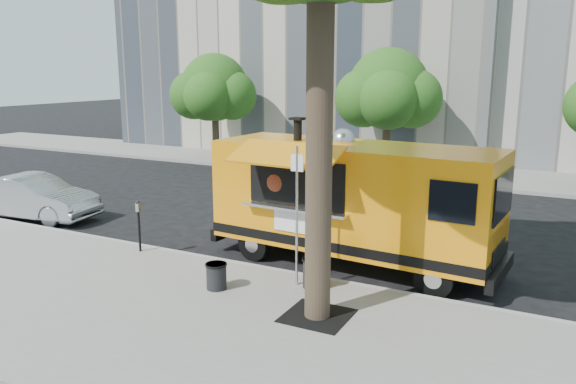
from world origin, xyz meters
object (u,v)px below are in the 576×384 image
Objects in this scene: far_tree_b at (388,89)px; trash_bin_right at (216,275)px; parking_meter at (139,220)px; sedan at (34,197)px; sign_post at (297,208)px; far_tree_a at (214,88)px; trash_bin_left at (314,272)px; food_truck at (352,199)px.

far_tree_b reaches higher than trash_bin_right.
parking_meter is 5.74m from sedan.
trash_bin_right is (-1.40, -0.99, -1.40)m from sign_post.
far_tree_b is 9.92× the size of trash_bin_right.
trash_bin_left is at bearing -49.15° from far_tree_a.
far_tree_b is at bearing 100.15° from sign_post.
far_tree_b reaches higher than sedan.
sign_post is 4.73× the size of trash_bin_left.
far_tree_b is at bearing 94.32° from trash_bin_right.
far_tree_a is 4.01× the size of parking_meter.
far_tree_b is 14.48m from parking_meter.
trash_bin_left is 2.07m from trash_bin_right.
trash_bin_right is at bearing -85.68° from far_tree_b.
food_truck is 10.60m from sedan.
food_truck is (0.41, 2.12, -0.20)m from sign_post.
trash_bin_left is (-0.01, -2.09, -1.16)m from food_truck.
sign_post is at bearing -175.39° from trash_bin_left.
sign_post is 4.64m from parking_meter.
trash_bin_left is at bearing 4.61° from sign_post.
sedan reaches higher than trash_bin_right.
parking_meter is (-4.55, 0.20, -0.87)m from sign_post.
parking_meter reaches higher than trash_bin_left.
trash_bin_right is at bearing -144.76° from sign_post.
food_truck is at bearing 78.94° from sign_post.
far_tree_b is at bearing 81.90° from parking_meter.
far_tree_b is at bearing 2.54° from far_tree_a.
parking_meter is at bearing -98.10° from far_tree_b.
sign_post is at bearing -50.17° from far_tree_a.
parking_meter reaches higher than sedan.
sign_post is at bearing -2.52° from parking_meter.
parking_meter is at bearing -154.84° from food_truck.
sign_post is (11.55, -13.85, -1.93)m from far_tree_a.
far_tree_b is at bearing 101.72° from trash_bin_left.
far_tree_b is at bearing 107.73° from food_truck.
trash_bin_left is (11.95, -13.82, -3.29)m from far_tree_a.
trash_bin_left is (2.95, -14.22, -3.34)m from far_tree_b.
trash_bin_right is at bearing -116.26° from food_truck.
parking_meter is at bearing 178.06° from trash_bin_left.
food_truck is 13.02× the size of trash_bin_right.
sign_post is 10.31m from sedan.
sign_post is at bearing -97.07° from food_truck.
far_tree_a is 8.43× the size of trash_bin_left.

